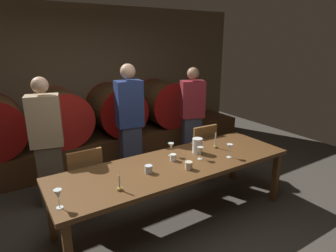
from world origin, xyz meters
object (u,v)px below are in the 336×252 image
(cup_center, at_px, (173,157))
(wine_barrel_center_right, at_px, (116,109))
(candle_left, at_px, (119,186))
(wine_glass_center_left, at_px, (171,146))
(wine_barrel_center_left, at_px, (61,117))
(wine_barrel_far_right, at_px, (163,103))
(guest_center, at_px, (130,122))
(pitcher, at_px, (197,146))
(cup_left, at_px, (149,169))
(guest_right, at_px, (192,116))
(wine_glass_far_left, at_px, (58,195))
(wine_glass_far_right, at_px, (230,148))
(guest_left, at_px, (47,142))
(chair_right, at_px, (200,149))
(wine_glass_center_right, at_px, (200,151))
(candle_right, at_px, (215,143))
(dining_table, at_px, (176,168))
(chair_left, at_px, (84,178))
(cup_right, at_px, (189,165))

(cup_center, bearing_deg, wine_barrel_center_right, 85.13)
(candle_left, relative_size, wine_glass_center_left, 1.12)
(wine_barrel_center_left, height_order, wine_barrel_far_right, same)
(wine_barrel_center_right, bearing_deg, guest_center, -100.55)
(pitcher, bearing_deg, cup_left, -168.11)
(guest_right, bearing_deg, wine_glass_far_left, 51.47)
(wine_glass_far_left, bearing_deg, wine_glass_center_left, 17.37)
(cup_left, bearing_deg, cup_center, 17.39)
(wine_glass_far_right, bearing_deg, cup_center, 155.95)
(guest_left, distance_m, cup_left, 1.43)
(chair_right, distance_m, wine_glass_far_right, 0.97)
(wine_glass_center_right, bearing_deg, guest_center, 102.46)
(chair_right, height_order, cup_left, chair_right)
(wine_glass_center_left, bearing_deg, wine_barrel_center_right, 86.48)
(pitcher, bearing_deg, wine_glass_center_left, 163.24)
(guest_left, distance_m, pitcher, 1.87)
(candle_left, bearing_deg, guest_center, 61.49)
(guest_left, bearing_deg, wine_glass_center_right, 154.74)
(candle_left, distance_m, candle_right, 1.53)
(wine_barrel_far_right, distance_m, wine_glass_far_left, 3.50)
(dining_table, distance_m, wine_glass_far_left, 1.36)
(guest_center, bearing_deg, guest_left, 12.30)
(cup_center, bearing_deg, wine_glass_center_left, 67.00)
(wine_glass_far_left, bearing_deg, chair_left, 63.06)
(wine_barrel_center_left, relative_size, guest_left, 0.52)
(guest_left, distance_m, guest_right, 2.30)
(dining_table, bearing_deg, cup_left, -172.32)
(cup_right, bearing_deg, pitcher, 40.98)
(wine_barrel_center_right, height_order, wine_glass_far_right, wine_barrel_center_right)
(wine_barrel_far_right, relative_size, cup_left, 10.41)
(wine_barrel_center_left, bearing_deg, wine_glass_far_left, -102.99)
(candle_right, xyz_separation_m, cup_center, (-0.69, -0.05, -0.02))
(chair_left, distance_m, guest_center, 1.15)
(wine_barrel_center_left, xyz_separation_m, guest_center, (0.78, -0.96, 0.03))
(wine_barrel_far_right, distance_m, guest_center, 1.51)
(candle_right, height_order, wine_glass_center_left, candle_right)
(wine_barrel_far_right, bearing_deg, wine_barrel_center_right, 180.00)
(guest_center, xyz_separation_m, wine_glass_center_right, (0.29, -1.31, -0.08))
(cup_right, bearing_deg, dining_table, 98.12)
(guest_left, xyz_separation_m, candle_right, (1.87, -1.01, -0.06))
(wine_barrel_center_right, height_order, pitcher, wine_barrel_center_right)
(guest_right, xyz_separation_m, wine_glass_far_right, (-0.50, -1.40, 0.01))
(wine_barrel_center_left, distance_m, guest_left, 1.15)
(cup_left, xyz_separation_m, cup_right, (0.41, -0.16, 0.00))
(wine_barrel_center_right, relative_size, wine_glass_center_left, 5.35)
(cup_left, bearing_deg, wine_barrel_center_left, 99.67)
(candle_left, height_order, cup_center, candle_left)
(wine_glass_far_right, bearing_deg, wine_barrel_center_left, 120.10)
(guest_right, bearing_deg, wine_barrel_center_left, -6.63)
(chair_right, relative_size, wine_glass_far_left, 5.12)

